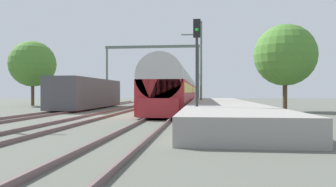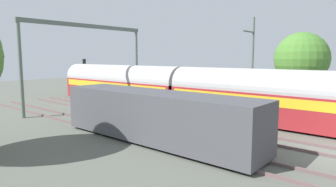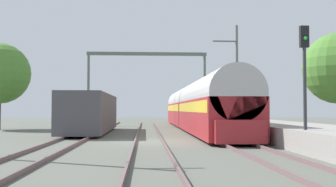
# 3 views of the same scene
# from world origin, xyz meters

# --- Properties ---
(ground) EXTENTS (120.00, 120.00, 0.00)m
(ground) POSITION_xyz_m (0.00, 0.00, 0.00)
(ground) COLOR #585C52
(track_far_west) EXTENTS (1.52, 60.00, 0.16)m
(track_far_west) POSITION_xyz_m (-4.20, 0.00, 0.08)
(track_far_west) COLOR #6A5153
(track_far_west) RESTS_ON ground
(track_west) EXTENTS (1.52, 60.00, 0.16)m
(track_west) POSITION_xyz_m (0.00, 0.00, 0.08)
(track_west) COLOR #6A5153
(track_west) RESTS_ON ground
(platform) EXTENTS (4.40, 28.00, 0.90)m
(platform) POSITION_xyz_m (8.02, 2.00, 0.45)
(platform) COLOR gray
(platform) RESTS_ON ground
(passenger_train) EXTENTS (2.93, 32.85, 3.82)m
(passenger_train) POSITION_xyz_m (4.20, 13.08, 1.97)
(passenger_train) COLOR maroon
(passenger_train) RESTS_ON ground
(freight_car) EXTENTS (2.80, 13.00, 2.70)m
(freight_car) POSITION_xyz_m (-4.20, 8.38, 1.47)
(freight_car) COLOR #47474C
(freight_car) RESTS_ON ground
(person_crossing) EXTENTS (0.45, 0.33, 1.73)m
(person_crossing) POSITION_xyz_m (5.45, 18.80, 1.03)
(person_crossing) COLOR #3A3A3A
(person_crossing) RESTS_ON ground
(railway_signal_far) EXTENTS (0.36, 0.30, 4.56)m
(railway_signal_far) POSITION_xyz_m (6.12, 30.68, 2.95)
(railway_signal_far) COLOR #2D2D33
(railway_signal_far) RESTS_ON ground
(catenary_gantry) EXTENTS (12.80, 0.28, 7.86)m
(catenary_gantry) POSITION_xyz_m (0.00, 20.86, 5.65)
(catenary_gantry) COLOR #57665D
(catenary_gantry) RESTS_ON ground
(catenary_pole_east_mid) EXTENTS (1.90, 0.20, 8.00)m
(catenary_pole_east_mid) POSITION_xyz_m (6.55, 7.57, 4.15)
(catenary_pole_east_mid) COLOR #57665D
(catenary_pole_east_mid) RESTS_ON ground
(tree_east_background) EXTENTS (5.04, 5.04, 7.17)m
(tree_east_background) POSITION_xyz_m (13.47, 5.77, 4.64)
(tree_east_background) COLOR #4C3826
(tree_east_background) RESTS_ON ground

